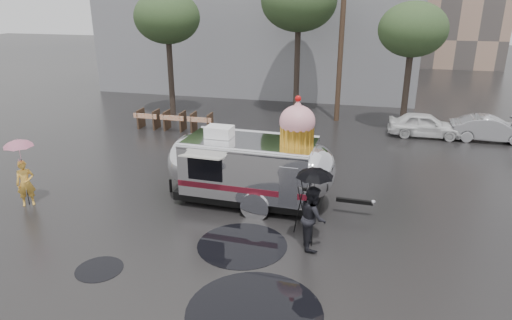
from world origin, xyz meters
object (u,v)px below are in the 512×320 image
(airstream_trailer, at_px, (253,165))
(person_right, at_px, (313,217))
(person_left, at_px, (26,183))
(tripod, at_px, (304,206))

(airstream_trailer, height_order, person_right, airstream_trailer)
(person_left, xyz_separation_m, person_right, (9.67, -0.34, 0.13))
(person_left, bearing_deg, person_right, -40.33)
(airstream_trailer, xyz_separation_m, person_left, (-7.33, -2.05, -0.57))
(airstream_trailer, xyz_separation_m, tripod, (1.99, -1.61, -0.51))
(person_left, relative_size, tripod, 1.09)
(airstream_trailer, bearing_deg, tripod, -36.88)
(tripod, bearing_deg, airstream_trailer, 147.94)
(person_right, relative_size, tripod, 1.26)
(person_left, distance_m, tripod, 9.33)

